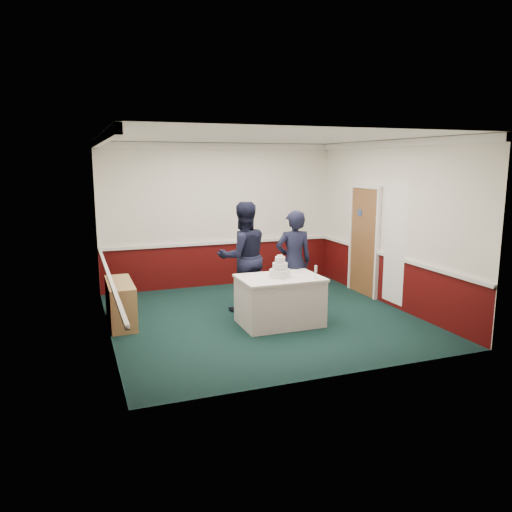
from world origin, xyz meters
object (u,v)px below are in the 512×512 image
object	(u,v)px
sideboard	(121,303)
wedding_cake	(280,270)
cake_knife	(283,280)
person_man	(243,257)
person_woman	(294,261)
champagne_flute	(316,270)
cake_table	(280,300)

from	to	relation	value
sideboard	wedding_cake	xyz separation A→B (m)	(2.42, -0.92, 0.55)
sideboard	cake_knife	distance (m)	2.68
cake_knife	person_man	distance (m)	1.20
wedding_cake	person_woman	xyz separation A→B (m)	(0.51, 0.59, -0.00)
wedding_cake	cake_knife	size ratio (longest dim) A/B	1.65
wedding_cake	person_woman	bearing A→B (deg)	48.99
sideboard	person_woman	bearing A→B (deg)	-6.38
champagne_flute	person_woman	bearing A→B (deg)	89.23
wedding_cake	person_woman	size ratio (longest dim) A/B	0.20
sideboard	champagne_flute	xyz separation A→B (m)	(2.92, -1.20, 0.58)
sideboard	cake_knife	world-z (taller)	cake_knife
person_woman	cake_knife	bearing A→B (deg)	61.92
sideboard	cake_table	distance (m)	2.59
cake_table	sideboard	bearing A→B (deg)	159.29
wedding_cake	cake_table	bearing A→B (deg)	-90.00
cake_table	person_woman	world-z (taller)	person_woman
wedding_cake	person_man	size ratio (longest dim) A/B	0.19
person_man	champagne_flute	bearing A→B (deg)	120.70
champagne_flute	sideboard	bearing A→B (deg)	157.74
cake_table	person_man	bearing A→B (deg)	107.29
cake_knife	person_woman	xyz separation A→B (m)	(0.54, 0.79, 0.10)
champagne_flute	person_man	size ratio (longest dim) A/B	0.11
sideboard	person_woman	world-z (taller)	person_woman
champagne_flute	person_man	world-z (taller)	person_man
wedding_cake	person_man	world-z (taller)	person_man
person_man	sideboard	bearing A→B (deg)	-1.16
champagne_flute	wedding_cake	bearing A→B (deg)	150.75
wedding_cake	champagne_flute	distance (m)	0.57
cake_knife	person_man	size ratio (longest dim) A/B	0.11
wedding_cake	person_man	distance (m)	1.00
sideboard	person_man	bearing A→B (deg)	1.01
cake_table	wedding_cake	distance (m)	0.50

